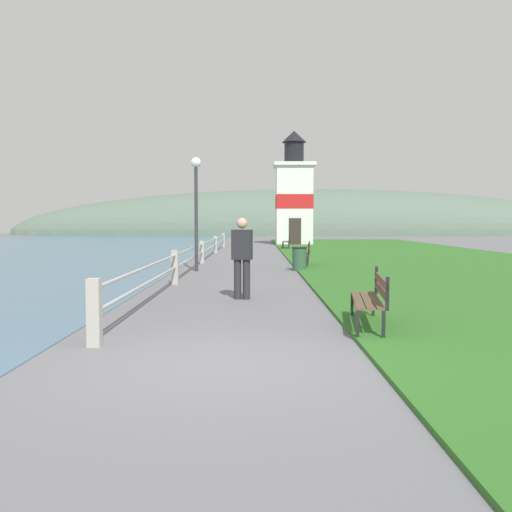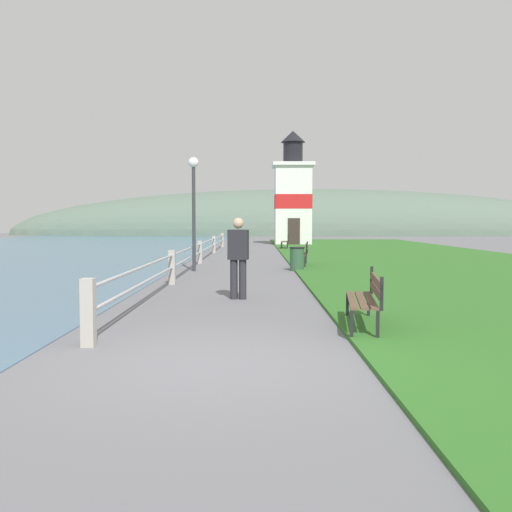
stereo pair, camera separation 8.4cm
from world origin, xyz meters
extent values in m
plane|color=slate|center=(0.00, 0.00, 0.00)|extent=(160.00, 160.00, 0.00)
cube|color=#2D6623|center=(7.88, 19.06, 0.03)|extent=(12.00, 57.17, 0.06)
cube|color=#A8A399|center=(-1.78, 1.00, 0.47)|extent=(0.18, 0.18, 0.95)
cube|color=#A8A399|center=(-1.78, 8.85, 0.47)|extent=(0.18, 0.18, 0.95)
cube|color=#A8A399|center=(-1.78, 16.70, 0.47)|extent=(0.18, 0.18, 0.95)
cube|color=#A8A399|center=(-1.78, 24.55, 0.47)|extent=(0.18, 0.18, 0.95)
cube|color=#A8A399|center=(-1.78, 32.40, 0.47)|extent=(0.18, 0.18, 0.95)
cylinder|color=#B2B2B7|center=(-1.78, 16.70, 0.81)|extent=(0.06, 31.40, 0.06)
cylinder|color=#B2B2B7|center=(-1.78, 16.70, 0.47)|extent=(0.06, 31.40, 0.06)
cube|color=brown|center=(2.08, 2.33, 0.47)|extent=(0.36, 1.98, 0.04)
cube|color=brown|center=(2.23, 2.31, 0.47)|extent=(0.36, 1.98, 0.04)
cube|color=brown|center=(2.37, 2.29, 0.47)|extent=(0.36, 1.98, 0.04)
cube|color=brown|center=(2.46, 2.28, 0.79)|extent=(0.31, 1.97, 0.11)
cube|color=brown|center=(2.46, 2.28, 0.63)|extent=(0.31, 1.97, 0.11)
cube|color=black|center=(1.92, 1.38, 0.23)|extent=(0.06, 0.06, 0.45)
cube|color=black|center=(2.17, 3.29, 0.23)|extent=(0.06, 0.06, 0.45)
cube|color=black|center=(2.29, 1.33, 0.23)|extent=(0.06, 0.06, 0.45)
cube|color=black|center=(2.53, 3.24, 0.23)|extent=(0.06, 0.06, 0.45)
cube|color=black|center=(2.34, 1.32, 0.70)|extent=(0.06, 0.06, 0.49)
cube|color=black|center=(2.58, 3.24, 0.70)|extent=(0.06, 0.06, 0.49)
cube|color=brown|center=(2.12, 15.17, 0.47)|extent=(0.33, 1.99, 0.04)
cube|color=brown|center=(2.26, 15.16, 0.47)|extent=(0.33, 1.99, 0.04)
cube|color=brown|center=(2.41, 15.14, 0.47)|extent=(0.33, 1.99, 0.04)
cube|color=brown|center=(2.50, 15.13, 0.79)|extent=(0.27, 1.99, 0.11)
cube|color=brown|center=(2.50, 15.13, 0.63)|extent=(0.27, 1.99, 0.11)
cube|color=black|center=(1.98, 14.21, 0.23)|extent=(0.06, 0.06, 0.45)
cube|color=black|center=(2.18, 16.14, 0.23)|extent=(0.06, 0.06, 0.45)
cube|color=black|center=(2.34, 14.17, 0.23)|extent=(0.06, 0.06, 0.45)
cube|color=black|center=(2.55, 16.10, 0.23)|extent=(0.06, 0.06, 0.45)
cube|color=black|center=(2.39, 14.17, 0.70)|extent=(0.06, 0.06, 0.49)
cube|color=black|center=(2.60, 16.10, 0.70)|extent=(0.06, 0.06, 0.49)
cube|color=brown|center=(2.20, 29.40, 0.47)|extent=(0.25, 1.81, 0.04)
cube|color=brown|center=(2.35, 29.39, 0.47)|extent=(0.25, 1.81, 0.04)
cube|color=brown|center=(2.50, 29.38, 0.47)|extent=(0.25, 1.81, 0.04)
cube|color=brown|center=(2.58, 29.37, 0.79)|extent=(0.19, 1.81, 0.11)
cube|color=brown|center=(2.58, 29.37, 0.63)|extent=(0.19, 1.81, 0.11)
cube|color=black|center=(2.10, 28.53, 0.23)|extent=(0.05, 0.05, 0.45)
cube|color=black|center=(2.23, 30.28, 0.23)|extent=(0.05, 0.05, 0.45)
cube|color=black|center=(2.47, 28.50, 0.23)|extent=(0.05, 0.05, 0.45)
cube|color=black|center=(2.60, 30.26, 0.23)|extent=(0.05, 0.05, 0.45)
cube|color=black|center=(2.52, 28.50, 0.70)|extent=(0.05, 0.05, 0.49)
cube|color=black|center=(2.65, 30.25, 0.70)|extent=(0.05, 0.05, 0.49)
cube|color=white|center=(3.33, 36.64, 2.95)|extent=(2.69, 2.69, 5.89)
cube|color=red|center=(3.33, 36.64, 3.24)|extent=(2.73, 2.73, 1.06)
cube|color=white|center=(3.33, 36.64, 6.02)|extent=(3.09, 3.09, 0.25)
cylinder|color=black|center=(3.33, 36.64, 6.93)|extent=(1.48, 1.48, 1.58)
cone|color=black|center=(3.33, 36.64, 8.15)|extent=(1.85, 1.85, 0.87)
cube|color=#332823|center=(3.33, 35.27, 1.00)|extent=(0.90, 0.06, 2.00)
cylinder|color=#28282D|center=(0.04, 5.87, 0.44)|extent=(0.17, 0.17, 0.89)
cylinder|color=#28282D|center=(0.24, 5.83, 0.44)|extent=(0.17, 0.17, 0.89)
cube|color=#232328|center=(0.14, 5.85, 1.22)|extent=(0.48, 0.31, 0.67)
sphere|color=tan|center=(0.14, 5.85, 1.70)|extent=(0.24, 0.24, 0.24)
cylinder|color=#2D5138|center=(1.99, 13.26, 0.40)|extent=(0.50, 0.50, 0.80)
cylinder|color=black|center=(1.99, 13.26, 0.82)|extent=(0.54, 0.54, 0.04)
cylinder|color=#333338|center=(-1.63, 13.08, 1.80)|extent=(0.12, 0.12, 3.60)
sphere|color=white|center=(-1.63, 13.08, 3.78)|extent=(0.36, 0.36, 0.36)
ellipsoid|color=#566B5B|center=(8.00, 68.11, 0.00)|extent=(80.00, 16.00, 12.00)
camera|label=1|loc=(0.45, -6.80, 1.73)|focal=40.00mm
camera|label=2|loc=(0.53, -6.80, 1.73)|focal=40.00mm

